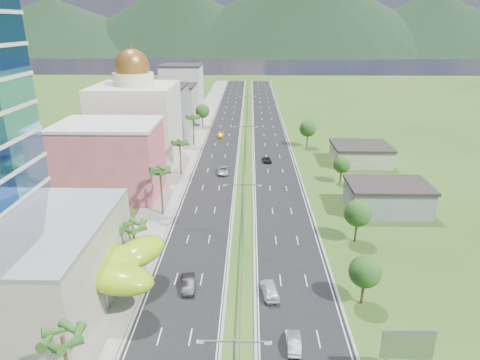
{
  "coord_description": "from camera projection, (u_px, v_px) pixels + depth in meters",
  "views": [
    {
      "loc": [
        1.14,
        -52.49,
        34.77
      ],
      "look_at": [
        -0.67,
        22.4,
        7.0
      ],
      "focal_mm": 32.0,
      "sensor_mm": 36.0,
      "label": 1
    }
  ],
  "objects": [
    {
      "name": "domed_building",
      "position": [
        137.0,
        119.0,
        109.56
      ],
      "size": [
        20.0,
        20.0,
        28.7
      ],
      "color": "beige",
      "rests_on": "ground"
    },
    {
      "name": "car_silver_mid_left",
      "position": [
        223.0,
        170.0,
        104.03
      ],
      "size": [
        3.04,
        5.82,
        1.56
      ],
      "primitive_type": "imported",
      "rotation": [
        0.0,
        0.0,
        0.08
      ],
      "color": "#9FA1A7",
      "rests_on": "road_left"
    },
    {
      "name": "median_guardrail",
      "position": [
        246.0,
        143.0,
        128.58
      ],
      "size": [
        0.1,
        216.06,
        0.76
      ],
      "color": "gray",
      "rests_on": "ground"
    },
    {
      "name": "palm_tree_b",
      "position": [
        133.0,
        228.0,
        61.09
      ],
      "size": [
        3.6,
        3.6,
        8.1
      ],
      "color": "#47301C",
      "rests_on": "ground"
    },
    {
      "name": "streetlight_median_b",
      "position": [
        242.0,
        208.0,
        68.34
      ],
      "size": [
        6.04,
        0.25,
        11.0
      ],
      "color": "gray",
      "rests_on": "ground"
    },
    {
      "name": "midrise_grey",
      "position": [
        161.0,
        113.0,
        134.13
      ],
      "size": [
        16.0,
        15.0,
        16.0
      ],
      "primitive_type": "cube",
      "color": "slate",
      "rests_on": "ground"
    },
    {
      "name": "car_yellow_far_left",
      "position": [
        221.0,
        135.0,
        136.52
      ],
      "size": [
        1.98,
        4.69,
        1.35
      ],
      "primitive_type": "imported",
      "rotation": [
        0.0,
        0.0,
        -0.02
      ],
      "color": "gold",
      "rests_on": "road_left"
    },
    {
      "name": "leafy_tree_rd",
      "position": [
        308.0,
        128.0,
        124.58
      ],
      "size": [
        4.9,
        4.9,
        8.05
      ],
      "color": "#47301C",
      "rests_on": "ground"
    },
    {
      "name": "car_white_near_right",
      "position": [
        270.0,
        289.0,
        57.58
      ],
      "size": [
        2.78,
        5.32,
        1.73
      ],
      "primitive_type": "imported",
      "rotation": [
        0.0,
        0.0,
        3.29
      ],
      "color": "silver",
      "rests_on": "road_right"
    },
    {
      "name": "ground",
      "position": [
        241.0,
        280.0,
        61.31
      ],
      "size": [
        500.0,
        500.0,
        0.0
      ],
      "primitive_type": "plane",
      "color": "#2D5119",
      "rests_on": "ground"
    },
    {
      "name": "car_silver_right",
      "position": [
        294.0,
        342.0,
        48.3
      ],
      "size": [
        1.71,
        4.34,
        1.41
      ],
      "primitive_type": "imported",
      "rotation": [
        0.0,
        0.0,
        3.09
      ],
      "color": "#A2A5A9",
      "rests_on": "road_right"
    },
    {
      "name": "pink_shophouse",
      "position": [
        111.0,
        161.0,
        89.34
      ],
      "size": [
        20.0,
        15.0,
        15.0
      ],
      "primitive_type": "cube",
      "color": "#C6515B",
      "rests_on": "ground"
    },
    {
      "name": "billboard",
      "position": [
        407.0,
        347.0,
        42.52
      ],
      "size": [
        5.2,
        0.35,
        6.2
      ],
      "color": "gray",
      "rests_on": "ground"
    },
    {
      "name": "streetlight_median_c",
      "position": [
        245.0,
        142.0,
        105.84
      ],
      "size": [
        6.04,
        0.25,
        11.0
      ],
      "color": "gray",
      "rests_on": "ground"
    },
    {
      "name": "leafy_tree_lfar",
      "position": [
        203.0,
        111.0,
        148.78
      ],
      "size": [
        4.9,
        4.9,
        8.05
      ],
      "color": "#47301C",
      "rests_on": "ground"
    },
    {
      "name": "midrise_beige",
      "position": [
        173.0,
        105.0,
        155.28
      ],
      "size": [
        16.0,
        15.0,
        13.0
      ],
      "primitive_type": "cube",
      "color": "#A09784",
      "rests_on": "ground"
    },
    {
      "name": "shed_near",
      "position": [
        387.0,
        198.0,
        83.25
      ],
      "size": [
        15.0,
        10.0,
        5.0
      ],
      "primitive_type": "cube",
      "color": "slate",
      "rests_on": "ground"
    },
    {
      "name": "palm_tree_c",
      "position": [
        160.0,
        173.0,
        79.33
      ],
      "size": [
        3.6,
        3.6,
        9.6
      ],
      "color": "#47301C",
      "rests_on": "ground"
    },
    {
      "name": "lime_canopy",
      "position": [
        89.0,
        263.0,
        56.28
      ],
      "size": [
        18.0,
        15.0,
        7.4
      ],
      "color": "#91C012",
      "rests_on": "ground"
    },
    {
      "name": "motorcycle",
      "position": [
        182.0,
        275.0,
        61.57
      ],
      "size": [
        0.56,
        1.69,
        1.07
      ],
      "primitive_type": "imported",
      "rotation": [
        0.0,
        0.0,
        0.03
      ],
      "color": "black",
      "rests_on": "road_left"
    },
    {
      "name": "mountain_ridge",
      "position": [
        303.0,
        55.0,
        481.77
      ],
      "size": [
        860.0,
        140.0,
        90.0
      ],
      "primitive_type": null,
      "color": "black",
      "rests_on": "ground"
    },
    {
      "name": "streetlight_median_d",
      "position": [
        247.0,
        108.0,
        148.02
      ],
      "size": [
        6.04,
        0.25,
        11.0
      ],
      "color": "gray",
      "rests_on": "ground"
    },
    {
      "name": "sidewalk_left",
      "position": [
        197.0,
        130.0,
        146.04
      ],
      "size": [
        7.0,
        260.0,
        0.12
      ],
      "primitive_type": "cube",
      "color": "gray",
      "rests_on": "ground"
    },
    {
      "name": "road_left",
      "position": [
        225.0,
        130.0,
        145.84
      ],
      "size": [
        11.0,
        260.0,
        0.04
      ],
      "primitive_type": "cube",
      "color": "black",
      "rests_on": "ground"
    },
    {
      "name": "streetlight_median_e",
      "position": [
        248.0,
        89.0,
        190.2
      ],
      "size": [
        6.04,
        0.25,
        11.0
      ],
      "color": "gray",
      "rests_on": "ground"
    },
    {
      "name": "palm_tree_d",
      "position": [
        180.0,
        144.0,
        101.22
      ],
      "size": [
        3.6,
        3.6,
        8.6
      ],
      "color": "#47301C",
      "rests_on": "ground"
    },
    {
      "name": "shed_far",
      "position": [
        360.0,
        155.0,
        111.43
      ],
      "size": [
        14.0,
        12.0,
        4.4
      ],
      "primitive_type": "cube",
      "color": "#A09784",
      "rests_on": "ground"
    },
    {
      "name": "leafy_tree_ra",
      "position": [
        365.0,
        272.0,
        54.61
      ],
      "size": [
        4.2,
        4.2,
        6.9
      ],
      "color": "#47301C",
      "rests_on": "ground"
    },
    {
      "name": "midrise_white",
      "position": [
        182.0,
        88.0,
        175.97
      ],
      "size": [
        16.0,
        15.0,
        18.0
      ],
      "primitive_type": "cube",
      "color": "silver",
      "rests_on": "ground"
    },
    {
      "name": "palm_tree_a",
      "position": [
        63.0,
        340.0,
        38.26
      ],
      "size": [
        3.6,
        3.6,
        9.1
      ],
      "color": "#47301C",
      "rests_on": "ground"
    },
    {
      "name": "leafy_tree_rc",
      "position": [
        342.0,
        165.0,
        96.79
      ],
      "size": [
        3.85,
        3.85,
        6.33
      ],
      "color": "#47301C",
      "rests_on": "ground"
    },
    {
      "name": "car_dark_left",
      "position": [
        188.0,
        284.0,
        59.01
      ],
      "size": [
        2.16,
        4.93,
        1.57
      ],
      "primitive_type": "imported",
      "rotation": [
        0.0,
        0.0,
        0.11
      ],
      "color": "black",
      "rests_on": "road_left"
    },
    {
      "name": "road_right",
      "position": [
        269.0,
        130.0,
        145.5
      ],
      "size": [
        11.0,
        260.0,
        0.04
      ],
      "primitive_type": "cube",
      "color": "black",
      "rests_on": "ground"
    },
    {
      "name": "leafy_tree_rb",
      "position": [
        358.0,
        213.0,
        70.33
      ],
      "size": [
        4.55,
        4.55,
        7.47
      ],
      "color": "#47301C",
      "rests_on": "ground"
    },
    {
      "name": "car_dark_far_right",
      "position": [
        267.0,
        159.0,
        112.9
      ],
      "size": [
        2.56,
        4.81,
        1.29
      ],
      "primitive_type": "imported",
      "rotation": [
        0.0,
        0.0,
        3.23
      ],
      "color": "black",
      "rests_on": "road_right"
    },
    {
      "name": "palm_tree_e",
      "position": [
        193.0,
        119.0,
        124.39
      ],
      "size": [
        3.6,
        3.6,
        9.4
      ],
      "color": "#47301C",
      "rests_on": "ground"
    }
  ]
}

